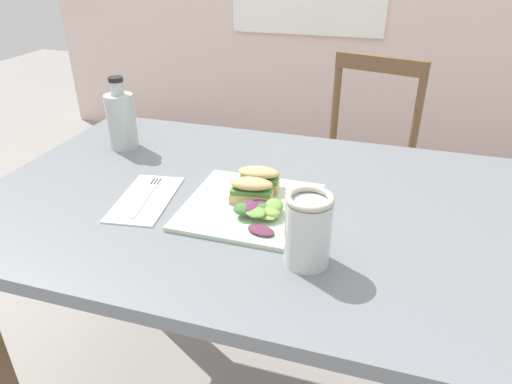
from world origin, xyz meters
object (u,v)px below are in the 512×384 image
plate_lunch (251,206)px  sandwich_half_front (251,190)px  fork_on_napkin (148,193)px  bottle_cold_brew (122,123)px  dining_table (280,246)px  chair_wooden_far (357,168)px  mason_jar_iced_tea (308,233)px  sandwich_half_back (259,178)px

plate_lunch → sandwich_half_front: bearing=101.3°
fork_on_napkin → bottle_cold_brew: bottle_cold_brew is taller
dining_table → sandwich_half_front: size_ratio=14.05×
chair_wooden_far → mason_jar_iced_tea: size_ratio=6.33×
plate_lunch → mason_jar_iced_tea: size_ratio=2.04×
plate_lunch → bottle_cold_brew: (-0.45, 0.22, 0.07)m
dining_table → plate_lunch: bearing=-138.3°
chair_wooden_far → dining_table: bearing=-97.3°
bottle_cold_brew → dining_table: bearing=-18.9°
sandwich_half_front → fork_on_napkin: bearing=-173.2°
plate_lunch → bottle_cold_brew: 0.50m
chair_wooden_far → mason_jar_iced_tea: bearing=-90.6°
dining_table → chair_wooden_far: size_ratio=1.60×
sandwich_half_back → sandwich_half_front: bearing=-89.3°
sandwich_half_back → mason_jar_iced_tea: mason_jar_iced_tea is taller
plate_lunch → mason_jar_iced_tea: bearing=-44.5°
sandwich_half_front → fork_on_napkin: 0.24m
dining_table → fork_on_napkin: fork_on_napkin is taller
sandwich_half_front → bottle_cold_brew: bearing=154.9°
fork_on_napkin → bottle_cold_brew: bearing=130.6°
fork_on_napkin → sandwich_half_back: bearing=19.9°
chair_wooden_far → sandwich_half_front: bearing=-100.7°
dining_table → plate_lunch: size_ratio=4.95×
chair_wooden_far → mason_jar_iced_tea: 1.11m
sandwich_half_back → bottle_cold_brew: bearing=161.2°
dining_table → chair_wooden_far: chair_wooden_far is taller
sandwich_half_back → plate_lunch: bearing=-87.2°
chair_wooden_far → plate_lunch: 0.96m
sandwich_half_back → fork_on_napkin: sandwich_half_back is taller
fork_on_napkin → dining_table: bearing=12.2°
sandwich_half_back → bottle_cold_brew: size_ratio=0.49×
chair_wooden_far → sandwich_half_back: 0.91m
dining_table → bottle_cold_brew: size_ratio=6.92×
bottle_cold_brew → mason_jar_iced_tea: 0.71m
sandwich_half_front → plate_lunch: bearing=-78.7°
fork_on_napkin → bottle_cold_brew: size_ratio=0.92×
fork_on_napkin → bottle_cold_brew: 0.32m
sandwich_half_back → mason_jar_iced_tea: 0.28m
chair_wooden_far → plate_lunch: bearing=-100.4°
sandwich_half_back → bottle_cold_brew: 0.47m
sandwich_half_front → bottle_cold_brew: bottle_cold_brew is taller
dining_table → sandwich_half_front: (-0.06, -0.04, 0.16)m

